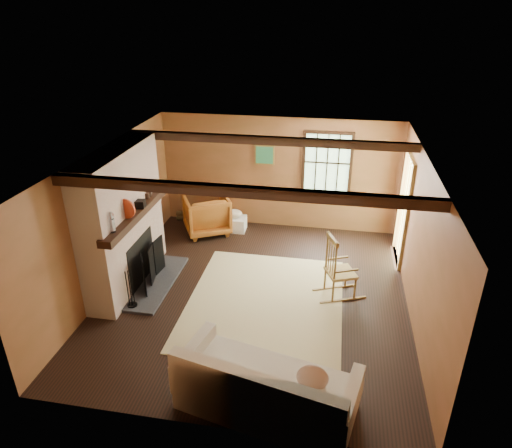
% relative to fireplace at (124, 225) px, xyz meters
% --- Properties ---
extents(ground, '(5.50, 5.50, 0.00)m').
position_rel_fireplace_xyz_m(ground, '(2.23, 0.00, -1.10)').
color(ground, black).
rests_on(ground, ground).
extents(room_envelope, '(5.02, 5.52, 2.44)m').
position_rel_fireplace_xyz_m(room_envelope, '(2.45, 0.26, 0.53)').
color(room_envelope, '#955535').
rests_on(room_envelope, ground).
extents(fireplace, '(1.02, 2.30, 2.40)m').
position_rel_fireplace_xyz_m(fireplace, '(0.00, 0.00, 0.00)').
color(fireplace, '#944939').
rests_on(fireplace, ground).
extents(rug, '(2.50, 3.00, 0.01)m').
position_rel_fireplace_xyz_m(rug, '(2.43, -0.20, -1.10)').
color(rug, '#D1C28B').
rests_on(rug, ground).
extents(rocking_chair, '(0.91, 0.70, 1.12)m').
position_rel_fireplace_xyz_m(rocking_chair, '(3.58, 0.22, -0.63)').
color(rocking_chair, tan).
rests_on(rocking_chair, ground).
extents(sofa, '(2.26, 1.38, 0.85)m').
position_rel_fireplace_xyz_m(sofa, '(2.79, -2.41, -0.80)').
color(sofa, silver).
rests_on(sofa, ground).
extents(firewood_pile, '(0.60, 0.11, 0.22)m').
position_rel_fireplace_xyz_m(firewood_pile, '(0.24, 2.60, -0.99)').
color(firewood_pile, brown).
rests_on(firewood_pile, ground).
extents(laundry_basket, '(0.51, 0.39, 0.30)m').
position_rel_fireplace_xyz_m(laundry_basket, '(1.34, 2.32, -0.95)').
color(laundry_basket, white).
rests_on(laundry_basket, ground).
extents(basket_pillow, '(0.42, 0.37, 0.18)m').
position_rel_fireplace_xyz_m(basket_pillow, '(1.34, 2.32, -0.71)').
color(basket_pillow, silver).
rests_on(basket_pillow, laundry_basket).
extents(armchair, '(1.22, 1.23, 0.83)m').
position_rel_fireplace_xyz_m(armchair, '(0.78, 2.14, -0.69)').
color(armchair, '#BF6026').
rests_on(armchair, ground).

